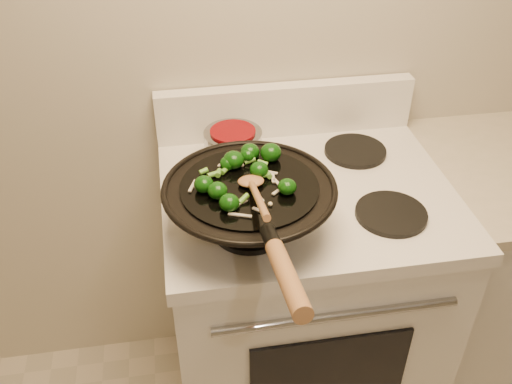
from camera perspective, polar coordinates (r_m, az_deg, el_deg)
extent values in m
plane|color=beige|center=(1.73, 12.65, 18.05)|extent=(3.50, 0.00, 3.50)
cube|color=white|center=(1.86, 4.35, -11.68)|extent=(0.76, 0.64, 0.88)
cube|color=white|center=(1.55, 5.11, -0.22)|extent=(0.78, 0.66, 0.04)
cube|color=white|center=(1.74, 2.97, 8.25)|extent=(0.78, 0.05, 0.16)
cylinder|color=#94979C|center=(1.40, 8.07, -12.21)|extent=(0.60, 0.02, 0.02)
cube|color=black|center=(1.58, 7.29, -17.62)|extent=(0.42, 0.01, 0.28)
cylinder|color=black|center=(1.39, -0.63, -3.69)|extent=(0.18, 0.18, 0.01)
cylinder|color=black|center=(1.47, 13.36, -2.12)|extent=(0.18, 0.18, 0.01)
cylinder|color=black|center=(1.63, -2.26, 3.03)|extent=(0.18, 0.18, 0.01)
cylinder|color=black|center=(1.70, 9.89, 4.08)|extent=(0.18, 0.18, 0.01)
torus|color=black|center=(1.31, -0.66, 0.43)|extent=(0.41, 0.41, 0.01)
cylinder|color=black|center=(1.31, -0.66, 0.54)|extent=(0.32, 0.32, 0.01)
cylinder|color=black|center=(1.11, 1.46, -4.61)|extent=(0.03, 0.07, 0.04)
cylinder|color=#9C683D|center=(1.00, 3.17, -8.59)|extent=(0.04, 0.22, 0.07)
ellipsoid|color=#0C3B09|center=(1.23, -2.70, -1.06)|extent=(0.04, 0.04, 0.04)
cylinder|color=#41782B|center=(1.24, -2.07, -1.43)|extent=(0.02, 0.02, 0.01)
ellipsoid|color=#0C3B09|center=(1.39, 1.49, 3.97)|extent=(0.05, 0.05, 0.04)
ellipsoid|color=#0C3B09|center=(1.28, 3.13, 0.53)|extent=(0.04, 0.04, 0.04)
ellipsoid|color=#0C3B09|center=(1.29, -5.25, 0.78)|extent=(0.05, 0.05, 0.04)
cylinder|color=#41782B|center=(1.29, -4.63, 0.41)|extent=(0.02, 0.02, 0.02)
ellipsoid|color=#0C3B09|center=(1.36, -2.27, 3.22)|extent=(0.05, 0.05, 0.04)
ellipsoid|color=#0C3B09|center=(1.36, -2.83, 2.89)|extent=(0.04, 0.04, 0.03)
ellipsoid|color=#0C3B09|center=(1.33, 0.30, 2.24)|extent=(0.04, 0.04, 0.04)
cylinder|color=#41782B|center=(1.34, 0.85, 1.88)|extent=(0.02, 0.02, 0.02)
ellipsoid|color=#0C3B09|center=(1.39, -0.81, 3.73)|extent=(0.04, 0.04, 0.03)
ellipsoid|color=#0C3B09|center=(1.26, -3.88, 0.14)|extent=(0.05, 0.05, 0.04)
ellipsoid|color=#0C3B09|center=(1.39, -0.62, 4.05)|extent=(0.05, 0.05, 0.04)
cylinder|color=#41782B|center=(1.40, -0.04, 3.65)|extent=(0.02, 0.02, 0.02)
cube|color=beige|center=(1.23, 0.41, -1.90)|extent=(0.03, 0.03, 0.00)
cube|color=beige|center=(1.27, 0.08, -0.28)|extent=(0.03, 0.06, 0.00)
cube|color=beige|center=(1.22, -1.61, -2.33)|extent=(0.05, 0.03, 0.00)
cube|color=beige|center=(1.31, 2.33, 0.73)|extent=(0.02, 0.05, 0.00)
cube|color=beige|center=(1.33, 1.72, 1.42)|extent=(0.01, 0.04, 0.00)
cube|color=beige|center=(1.39, -3.30, 3.00)|extent=(0.03, 0.04, 0.00)
cube|color=beige|center=(1.29, 2.35, 0.21)|extent=(0.04, 0.04, 0.00)
cube|color=beige|center=(1.25, -1.98, -1.31)|extent=(0.05, 0.03, 0.00)
cube|color=beige|center=(1.41, -2.04, 3.69)|extent=(0.05, 0.03, 0.00)
cube|color=beige|center=(1.35, 1.21, 2.03)|extent=(0.04, 0.03, 0.00)
cube|color=beige|center=(1.31, -6.36, 0.62)|extent=(0.02, 0.05, 0.00)
cylinder|color=#5CA134|center=(1.35, -5.27, 2.08)|extent=(0.03, 0.03, 0.02)
cylinder|color=#5CA134|center=(1.34, -3.76, 1.91)|extent=(0.03, 0.03, 0.02)
cylinder|color=#5CA134|center=(1.38, -0.57, 3.15)|extent=(0.03, 0.02, 0.01)
cylinder|color=#5CA134|center=(1.34, -4.32, 1.76)|extent=(0.02, 0.03, 0.01)
cylinder|color=#5CA134|center=(1.26, -1.24, -0.67)|extent=(0.03, 0.02, 0.02)
cylinder|color=#5CA134|center=(1.37, 0.66, 2.91)|extent=(0.03, 0.03, 0.02)
cylinder|color=#5CA134|center=(1.33, 0.92, 1.70)|extent=(0.03, 0.02, 0.02)
cylinder|color=#5CA134|center=(1.33, 1.26, 1.72)|extent=(0.02, 0.03, 0.02)
cylinder|color=#5CA134|center=(1.35, -3.14, 2.19)|extent=(0.03, 0.02, 0.02)
sphere|color=beige|center=(1.25, 1.43, -1.21)|extent=(0.01, 0.01, 0.01)
sphere|color=beige|center=(1.37, -1.42, 2.72)|extent=(0.01, 0.01, 0.01)
sphere|color=beige|center=(1.31, -4.64, 0.68)|extent=(0.01, 0.01, 0.01)
ellipsoid|color=#9C683D|center=(1.31, -0.51, 1.09)|extent=(0.06, 0.05, 0.02)
cylinder|color=#9C683D|center=(1.18, 0.24, -0.70)|extent=(0.02, 0.25, 0.10)
cylinder|color=#94979C|center=(1.60, -2.30, 4.59)|extent=(0.16, 0.16, 0.09)
cylinder|color=#6F050A|center=(1.57, -2.34, 6.08)|extent=(0.13, 0.13, 0.01)
cylinder|color=black|center=(1.47, -2.53, 3.25)|extent=(0.03, 0.10, 0.02)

